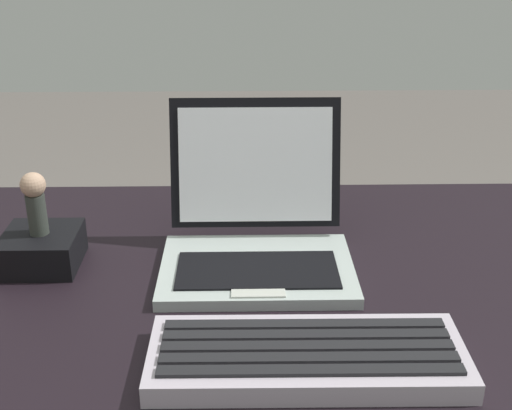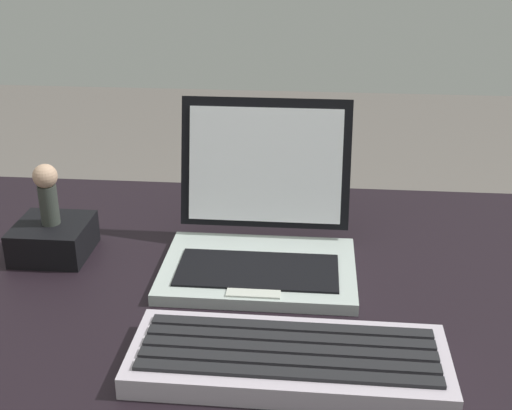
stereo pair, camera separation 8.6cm
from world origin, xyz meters
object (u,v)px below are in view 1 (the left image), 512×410
(external_keyboard, at_px, (307,356))
(figurine_stand, at_px, (42,249))
(figurine, at_px, (35,200))
(laptop_front, at_px, (257,235))

(external_keyboard, bearing_deg, figurine_stand, 145.57)
(figurine, bearing_deg, laptop_front, -0.17)
(external_keyboard, distance_m, figurine_stand, 0.42)
(laptop_front, relative_size, figurine_stand, 2.56)
(external_keyboard, xyz_separation_m, figurine_stand, (-0.35, 0.24, 0.01))
(external_keyboard, relative_size, figurine_stand, 3.35)
(figurine_stand, bearing_deg, external_keyboard, -34.43)
(figurine, bearing_deg, external_keyboard, -34.43)
(external_keyboard, xyz_separation_m, figurine, (-0.35, 0.24, 0.09))
(laptop_front, xyz_separation_m, external_keyboard, (0.05, -0.24, -0.03))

